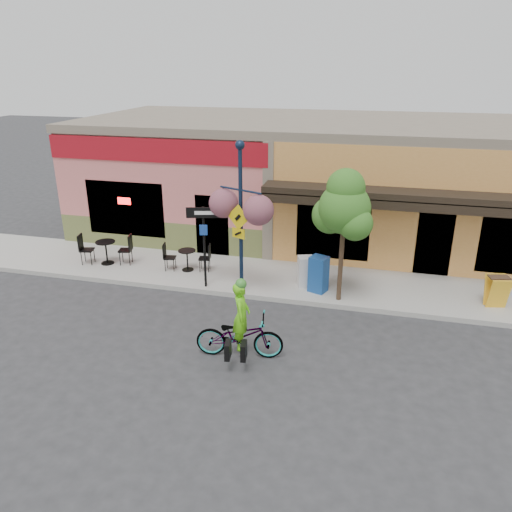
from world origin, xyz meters
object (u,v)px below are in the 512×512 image
(cyclist_rider, at_px, (241,325))
(newspaper_box_grey, at_px, (305,272))
(bicycle, at_px, (240,336))
(newspaper_box_blue, at_px, (318,274))
(one_way_sign, at_px, (204,248))
(building, at_px, (315,177))
(lamp_post, at_px, (241,220))
(street_tree, at_px, (343,236))

(cyclist_rider, relative_size, newspaper_box_grey, 1.74)
(bicycle, height_order, newspaper_box_blue, newspaper_box_blue)
(bicycle, xyz_separation_m, one_way_sign, (-2.00, 3.25, 0.87))
(cyclist_rider, height_order, one_way_sign, one_way_sign)
(cyclist_rider, bearing_deg, newspaper_box_blue, -27.88)
(building, xyz_separation_m, newspaper_box_blue, (1.04, -6.24, -1.55))
(lamp_post, relative_size, one_way_sign, 1.78)
(building, height_order, newspaper_box_grey, building)
(building, height_order, cyclist_rider, building)
(cyclist_rider, distance_m, lamp_post, 3.66)
(lamp_post, bearing_deg, newspaper_box_grey, 46.39)
(one_way_sign, relative_size, newspaper_box_blue, 2.30)
(lamp_post, height_order, street_tree, lamp_post)
(building, distance_m, bicycle, 10.14)
(lamp_post, height_order, newspaper_box_grey, lamp_post)
(building, xyz_separation_m, newspaper_box_grey, (0.61, -5.98, -1.62))
(building, bearing_deg, newspaper_box_blue, -80.55)
(building, height_order, newspaper_box_blue, building)
(bicycle, relative_size, one_way_sign, 0.82)
(newspaper_box_blue, bearing_deg, lamp_post, -145.80)
(newspaper_box_grey, height_order, street_tree, street_tree)
(bicycle, height_order, one_way_sign, one_way_sign)
(lamp_post, bearing_deg, building, 102.03)
(cyclist_rider, height_order, newspaper_box_grey, cyclist_rider)
(building, bearing_deg, cyclist_rider, -91.63)
(building, height_order, lamp_post, lamp_post)
(newspaper_box_grey, bearing_deg, cyclist_rider, -121.66)
(cyclist_rider, distance_m, street_tree, 4.07)
(one_way_sign, bearing_deg, street_tree, -13.46)
(building, bearing_deg, street_tree, -75.71)
(bicycle, relative_size, lamp_post, 0.46)
(building, relative_size, lamp_post, 4.06)
(street_tree, bearing_deg, bicycle, -121.39)
(building, xyz_separation_m, lamp_post, (-1.18, -6.80, 0.14))
(building, distance_m, street_tree, 6.88)
(one_way_sign, height_order, newspaper_box_grey, one_way_sign)
(bicycle, xyz_separation_m, street_tree, (2.03, 3.33, 1.54))
(cyclist_rider, xyz_separation_m, newspaper_box_blue, (1.32, 3.75, -0.13))
(lamp_post, xyz_separation_m, newspaper_box_grey, (1.79, 0.82, -1.76))
(cyclist_rider, bearing_deg, street_tree, -39.16)
(building, bearing_deg, lamp_post, -99.86)
(bicycle, xyz_separation_m, cyclist_rider, (0.05, 0.00, 0.29))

